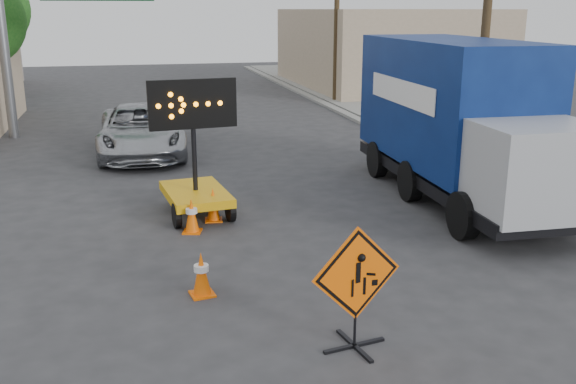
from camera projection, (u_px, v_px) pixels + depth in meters
name	position (u px, v px, depth m)	size (l,w,h in m)	color
ground	(318.00, 366.00, 8.63)	(100.00, 100.00, 0.00)	#2D2D30
curb_right	(388.00, 134.00, 24.28)	(0.40, 60.00, 0.12)	gray
sidewalk_right	(444.00, 131.00, 24.80)	(4.00, 60.00, 0.15)	gray
building_right_far	(384.00, 48.00, 39.00)	(10.00, 14.00, 4.60)	tan
utility_pole_near	(487.00, 7.00, 18.52)	(1.80, 0.26, 9.00)	#40301B
utility_pole_far	(337.00, 7.00, 31.59)	(1.80, 0.26, 9.00)	#40301B
construction_sign	(356.00, 285.00, 8.85)	(1.35, 0.96, 1.81)	black
arrow_board	(196.00, 186.00, 14.79)	(1.99, 2.35, 3.14)	#DC9D0C
pickup_truck	(141.00, 130.00, 20.94)	(2.67, 5.80, 1.61)	#A5A8AD
box_truck	(458.00, 129.00, 15.79)	(2.86, 8.30, 3.91)	black
cone_a	(201.00, 274.00, 10.67)	(0.45, 0.45, 0.76)	#FF5F05
cone_b	(192.00, 215.00, 13.69)	(0.47, 0.47, 0.76)	#FF5F05
cone_c	(213.00, 204.00, 14.44)	(0.43, 0.43, 0.77)	#FF5F05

